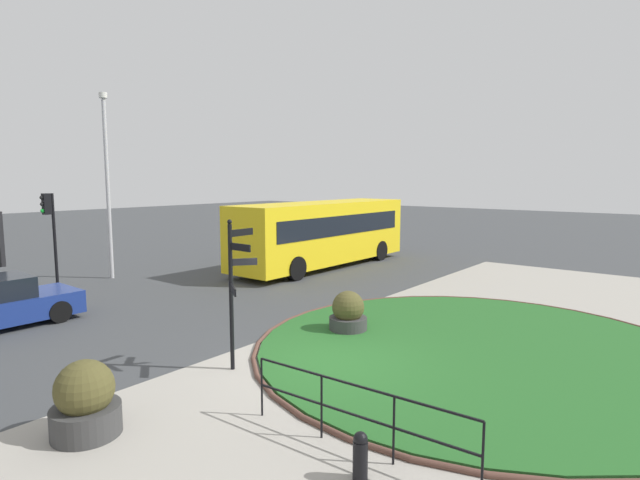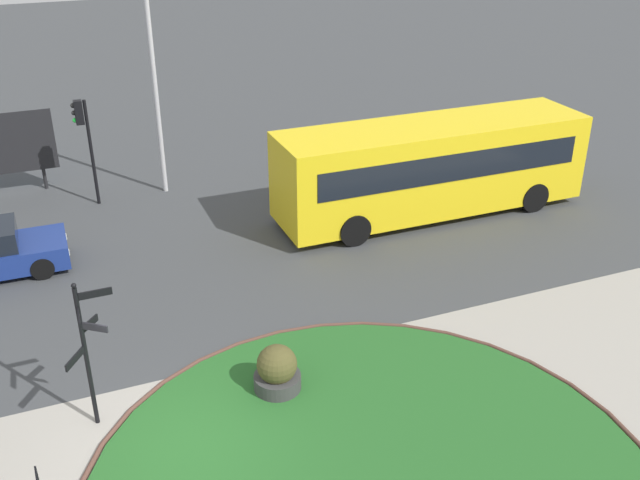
% 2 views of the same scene
% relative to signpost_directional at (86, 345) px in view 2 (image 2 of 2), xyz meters
% --- Properties ---
extents(ground, '(120.00, 120.00, 0.00)m').
position_rel_signpost_directional_xyz_m(ground, '(1.47, -1.44, -1.95)').
color(ground, '#3D3F42').
extents(signpost_directional, '(1.07, 1.03, 3.30)m').
position_rel_signpost_directional_xyz_m(signpost_directional, '(0.00, 0.00, 0.00)').
color(signpost_directional, black).
rests_on(signpost_directional, ground).
extents(bus_yellow, '(10.25, 2.71, 3.05)m').
position_rel_signpost_directional_xyz_m(bus_yellow, '(11.42, 6.58, -0.30)').
color(bus_yellow, yellow).
rests_on(bus_yellow, ground).
extents(traffic_light_near, '(0.49, 0.27, 3.61)m').
position_rel_signpost_directional_xyz_m(traffic_light_near, '(1.23, 11.49, 0.70)').
color(traffic_light_near, black).
rests_on(traffic_light_near, ground).
extents(lamppost_tall, '(0.32, 0.32, 7.59)m').
position_rel_signpost_directional_xyz_m(lamppost_tall, '(3.70, 11.73, 2.14)').
color(lamppost_tall, '#B7B7BC').
rests_on(lamppost_tall, ground).
extents(planter_near_signpost, '(1.02, 1.02, 1.15)m').
position_rel_signpost_directional_xyz_m(planter_near_signpost, '(3.71, -0.38, -1.43)').
color(planter_near_signpost, '#383838').
rests_on(planter_near_signpost, ground).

